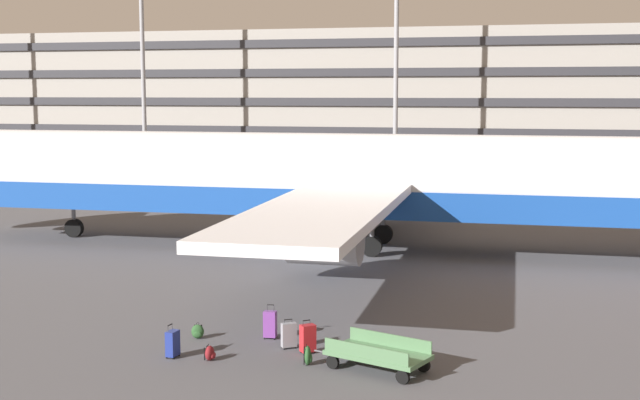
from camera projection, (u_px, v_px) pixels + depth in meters
ground_plane at (325, 258)px, 37.19m from camera, size 600.00×600.00×0.00m
terminal_structure at (434, 101)px, 80.89m from camera, size 148.45×18.03×12.63m
airliner at (356, 180)px, 38.90m from camera, size 42.73×34.48×11.14m
light_mast_center_left at (397, 15)px, 64.51m from camera, size 1.80×0.50×22.43m
suitcase_large at (270, 324)px, 24.95m from camera, size 0.37×0.26×1.00m
suitcase_laid_flat at (173, 343)px, 23.19m from camera, size 0.30×0.43×0.91m
suitcase_upright at (289, 335)px, 24.00m from camera, size 0.46×0.40×0.83m
suitcase_teal at (308, 338)px, 23.55m from camera, size 0.48×0.47×0.92m
backpack_black at (198, 332)px, 24.97m from camera, size 0.41×0.32×0.47m
backpack_red at (210, 353)px, 22.95m from camera, size 0.29×0.38×0.45m
backpack_navy at (308, 356)px, 22.55m from camera, size 0.29×0.38×0.57m
baggage_cart at (378, 354)px, 22.11m from camera, size 3.32×2.15×0.82m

